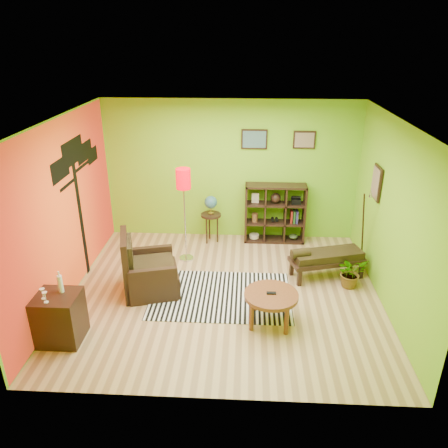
# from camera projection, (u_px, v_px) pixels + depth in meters

# --- Properties ---
(ground) EXTENTS (5.00, 5.00, 0.00)m
(ground) POSITION_uv_depth(u_px,v_px,m) (225.00, 293.00, 7.16)
(ground) COLOR tan
(ground) RESTS_ON ground
(room_shell) EXTENTS (5.04, 4.54, 2.82)m
(room_shell) POSITION_uv_depth(u_px,v_px,m) (218.00, 189.00, 6.45)
(room_shell) COLOR #7FC920
(room_shell) RESTS_ON ground
(zebra_rug) EXTENTS (2.26, 1.50, 0.01)m
(zebra_rug) POSITION_uv_depth(u_px,v_px,m) (221.00, 295.00, 7.10)
(zebra_rug) COLOR white
(zebra_rug) RESTS_ON ground
(coffee_table) EXTENTS (0.79, 0.79, 0.50)m
(coffee_table) POSITION_uv_depth(u_px,v_px,m) (271.00, 298.00, 6.30)
(coffee_table) COLOR brown
(coffee_table) RESTS_ON ground
(armchair) EXTENTS (1.04, 1.03, 1.04)m
(armchair) POSITION_uv_depth(u_px,v_px,m) (147.00, 274.00, 7.12)
(armchair) COLOR black
(armchair) RESTS_ON ground
(side_cabinet) EXTENTS (0.60, 0.54, 1.02)m
(side_cabinet) POSITION_uv_depth(u_px,v_px,m) (59.00, 317.00, 5.96)
(side_cabinet) COLOR black
(side_cabinet) RESTS_ON ground
(floor_lamp) EXTENTS (0.27, 0.27, 1.76)m
(floor_lamp) POSITION_uv_depth(u_px,v_px,m) (184.00, 187.00, 7.67)
(floor_lamp) COLOR silver
(floor_lamp) RESTS_ON ground
(globe_table) EXTENTS (0.40, 0.40, 0.98)m
(globe_table) POSITION_uv_depth(u_px,v_px,m) (211.00, 208.00, 8.63)
(globe_table) COLOR black
(globe_table) RESTS_ON ground
(cube_shelf) EXTENTS (1.20, 0.35, 1.20)m
(cube_shelf) POSITION_uv_depth(u_px,v_px,m) (276.00, 213.00, 8.73)
(cube_shelf) COLOR black
(cube_shelf) RESTS_ON ground
(bench) EXTENTS (1.36, 0.79, 0.60)m
(bench) POSITION_uv_depth(u_px,v_px,m) (325.00, 257.00, 7.50)
(bench) COLOR black
(bench) RESTS_ON ground
(potted_plant) EXTENTS (0.65, 0.68, 0.42)m
(potted_plant) POSITION_uv_depth(u_px,v_px,m) (350.00, 275.00, 7.28)
(potted_plant) COLOR #26661E
(potted_plant) RESTS_ON ground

